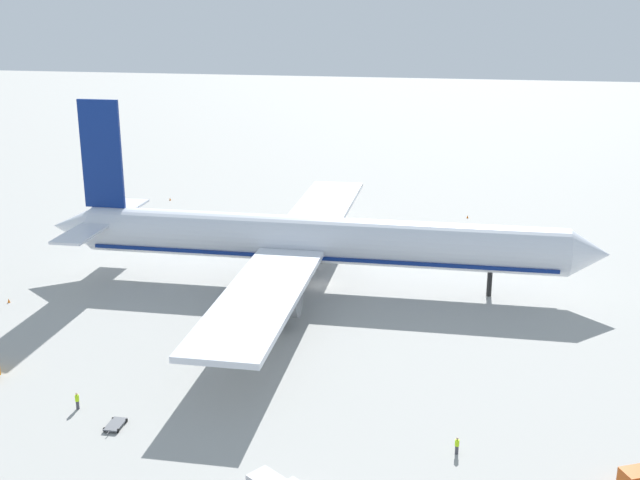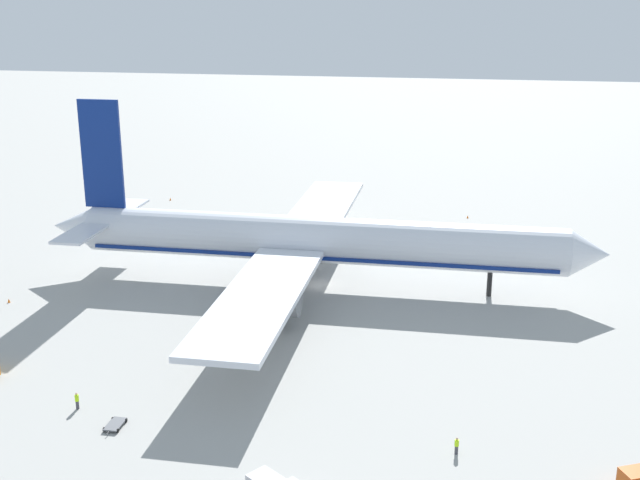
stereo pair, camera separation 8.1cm
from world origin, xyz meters
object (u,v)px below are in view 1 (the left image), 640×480
baggage_cart_0 (115,424)px  ground_worker_3 (77,401)px  ground_worker_2 (457,446)px  traffic_cone_3 (467,217)px  traffic_cone_2 (9,301)px  airliner (310,240)px  traffic_cone_0 (143,227)px  traffic_cone_1 (170,199)px

baggage_cart_0 → ground_worker_3: ground_worker_3 is taller
ground_worker_3 → ground_worker_2: bearing=-1.8°
traffic_cone_3 → traffic_cone_2: bearing=-137.7°
airliner → traffic_cone_0: bearing=147.2°
ground_worker_2 → traffic_cone_0: ground_worker_2 is taller
baggage_cart_0 → traffic_cone_3: 88.31m
airliner → traffic_cone_1: size_ratio=143.76×
traffic_cone_1 → traffic_cone_0: bearing=-82.2°
baggage_cart_0 → traffic_cone_3: traffic_cone_3 is taller
traffic_cone_1 → traffic_cone_2: size_ratio=1.00×
ground_worker_2 → traffic_cone_3: size_ratio=2.96×
baggage_cart_0 → traffic_cone_1: bearing=107.6°
ground_worker_3 → traffic_cone_3: 87.99m
airliner → ground_worker_2: size_ratio=48.55×
ground_worker_2 → traffic_cone_0: (-56.21, 62.95, -0.55)m
airliner → ground_worker_2: airliner is taller
traffic_cone_0 → traffic_cone_2: bearing=-96.0°
ground_worker_3 → baggage_cart_0: bearing=-26.4°
ground_worker_2 → ground_worker_3: (-37.37, 1.20, 0.08)m
traffic_cone_1 → traffic_cone_3: same height
traffic_cone_2 → traffic_cone_3: (60.05, 54.61, 0.00)m
traffic_cone_0 → traffic_cone_1: bearing=97.8°
airliner → baggage_cart_0: (-10.55, -42.01, -6.33)m
ground_worker_3 → traffic_cone_0: bearing=107.0°
airliner → traffic_cone_3: airliner is taller
traffic_cone_1 → traffic_cone_3: 59.03m
baggage_cart_0 → ground_worker_2: 32.24m
traffic_cone_3 → airliner: bearing=-118.3°
airliner → traffic_cone_3: 46.10m
traffic_cone_0 → traffic_cone_3: bearing=17.7°
airliner → traffic_cone_1: bearing=131.2°
airliner → traffic_cone_0: 41.60m
traffic_cone_0 → ground_worker_3: bearing=-73.0°
baggage_cart_0 → traffic_cone_3: (32.19, 82.23, 0.01)m
airliner → traffic_cone_1: airliner is taller
baggage_cart_0 → traffic_cone_2: (-27.86, 27.61, 0.01)m
baggage_cart_0 → ground_worker_2: bearing=2.4°
ground_worker_3 → traffic_cone_2: (-22.69, 25.05, -0.63)m
ground_worker_2 → traffic_cone_1: (-59.00, 83.27, -0.55)m
traffic_cone_2 → traffic_cone_3: size_ratio=1.00×
traffic_cone_3 → traffic_cone_0: bearing=-162.3°
ground_worker_2 → ground_worker_3: bearing=178.2°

